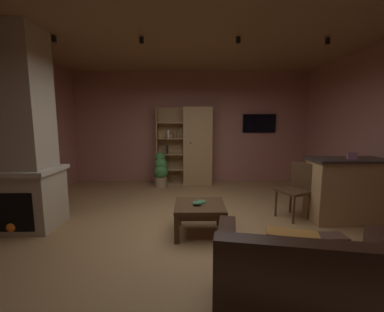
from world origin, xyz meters
The scene contains 19 objects.
floor centered at (0.00, 0.00, -0.01)m, with size 6.11×6.01×0.02m, color #A37A4C.
wall_back centered at (0.00, 3.03, 1.45)m, with size 6.23×0.06×2.89m, color #AD7060.
ceiling centered at (0.00, 0.00, 2.90)m, with size 6.11×6.01×0.02m, color #8E6B47.
window_pane_back centered at (-0.50, 3.00, 1.39)m, with size 0.58×0.01×0.77m, color white.
stone_fireplace centered at (-2.51, 0.11, 1.31)m, with size 1.00×0.77×2.89m.
bookshelf_cabinet centered at (0.07, 2.76, 0.98)m, with size 1.40×0.41×1.97m.
kitchen_bar_counter centered at (2.61, 0.31, 0.51)m, with size 1.44×0.59×1.02m.
tissue_box centered at (2.46, 0.25, 1.08)m, with size 0.12×0.12×0.11m, color #995972.
leather_couch centered at (0.90, -1.74, 0.31)m, with size 1.56×1.09×0.84m.
coffee_table centered at (0.11, -0.12, 0.35)m, with size 0.70×0.66×0.43m.
table_book_0 centered at (0.13, -0.05, 0.44)m, with size 0.12×0.10×0.02m, color #387247.
table_book_1 centered at (0.07, -0.17, 0.46)m, with size 0.11×0.10×0.02m, color #387247.
dining_chair centered at (1.74, 0.47, 0.53)m, with size 0.57×0.57×0.92m.
potted_floor_plant centered at (-0.76, 2.46, 0.43)m, with size 0.36×0.38×0.85m.
wall_mounted_tv centered at (1.79, 2.97, 1.57)m, with size 0.86×0.06×0.49m.
track_light_spot_0 centered at (-2.07, 0.43, 2.82)m, with size 0.07×0.07×0.09m, color black.
track_light_spot_1 centered at (-0.77, 0.47, 2.82)m, with size 0.07×0.07×0.09m, color black.
track_light_spot_2 centered at (0.70, 0.46, 2.82)m, with size 0.07×0.07×0.09m, color black.
track_light_spot_3 centered at (2.09, 0.49, 2.82)m, with size 0.07×0.07×0.09m, color black.
Camera 1 is at (-0.03, -3.41, 1.57)m, focal length 22.57 mm.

